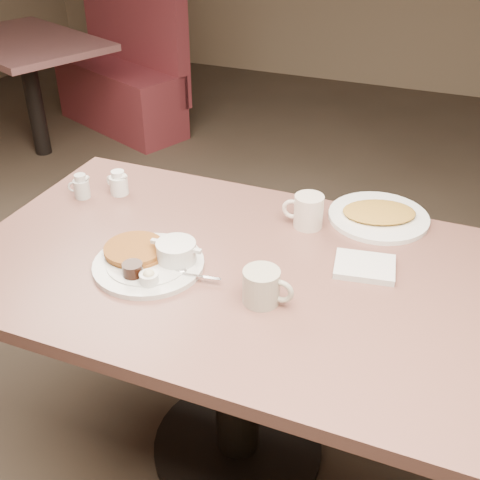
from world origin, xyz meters
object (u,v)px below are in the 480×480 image
at_px(hash_plate, 379,215).
at_px(creamer_left, 81,187).
at_px(coffee_mug_near, 263,286).
at_px(main_plate, 152,259).
at_px(diner_table, 237,314).
at_px(creamer_right, 119,183).
at_px(coffee_mug_far, 307,211).
at_px(booth_back_left, 115,72).

bearing_deg(hash_plate, creamer_left, -166.61).
bearing_deg(coffee_mug_near, main_plate, 174.00).
relative_size(diner_table, hash_plate, 3.81).
bearing_deg(creamer_right, diner_table, -24.88).
bearing_deg(creamer_left, creamer_right, 34.41).
bearing_deg(creamer_left, coffee_mug_far, 7.78).
height_order(diner_table, main_plate, main_plate).
xyz_separation_m(diner_table, coffee_mug_near, (0.12, -0.12, 0.22)).
height_order(main_plate, booth_back_left, booth_back_left).
xyz_separation_m(main_plate, creamer_right, (-0.30, 0.32, 0.01)).
relative_size(creamer_right, booth_back_left, 0.06).
relative_size(creamer_left, creamer_right, 0.89).
bearing_deg(creamer_right, coffee_mug_far, 2.94).
xyz_separation_m(main_plate, coffee_mug_far, (0.33, 0.36, 0.03)).
height_order(coffee_mug_near, creamer_right, coffee_mug_near).
xyz_separation_m(diner_table, hash_plate, (0.30, 0.39, 0.18)).
bearing_deg(coffee_mug_near, diner_table, 134.14).
bearing_deg(diner_table, main_plate, -158.15).
bearing_deg(main_plate, creamer_left, 147.22).
distance_m(coffee_mug_near, hash_plate, 0.54).
height_order(diner_table, coffee_mug_near, coffee_mug_near).
xyz_separation_m(main_plate, creamer_left, (-0.40, 0.26, 0.01)).
bearing_deg(creamer_left, hash_plate, 13.39).
distance_m(coffee_mug_far, creamer_right, 0.63).
xyz_separation_m(coffee_mug_far, creamer_right, (-0.63, -0.03, -0.01)).
xyz_separation_m(coffee_mug_near, creamer_right, (-0.63, 0.36, -0.01)).
bearing_deg(coffee_mug_far, creamer_right, -177.06).
bearing_deg(coffee_mug_near, creamer_left, 158.17).
distance_m(coffee_mug_far, creamer_left, 0.73).
bearing_deg(booth_back_left, creamer_right, -56.82).
bearing_deg(coffee_mug_far, creamer_left, -172.22).
bearing_deg(diner_table, coffee_mug_far, 67.27).
distance_m(main_plate, creamer_right, 0.44).
relative_size(main_plate, coffee_mug_near, 2.76).
bearing_deg(booth_back_left, creamer_left, -59.54).
relative_size(main_plate, coffee_mug_far, 2.82).
distance_m(creamer_left, hash_plate, 0.94).
xyz_separation_m(coffee_mug_far, hash_plate, (0.19, 0.12, -0.04)).
bearing_deg(coffee_mug_far, hash_plate, 31.89).
bearing_deg(diner_table, booth_back_left, 128.96).
xyz_separation_m(diner_table, booth_back_left, (-1.87, 2.32, -0.17)).
xyz_separation_m(main_plate, coffee_mug_near, (0.33, -0.03, 0.02)).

